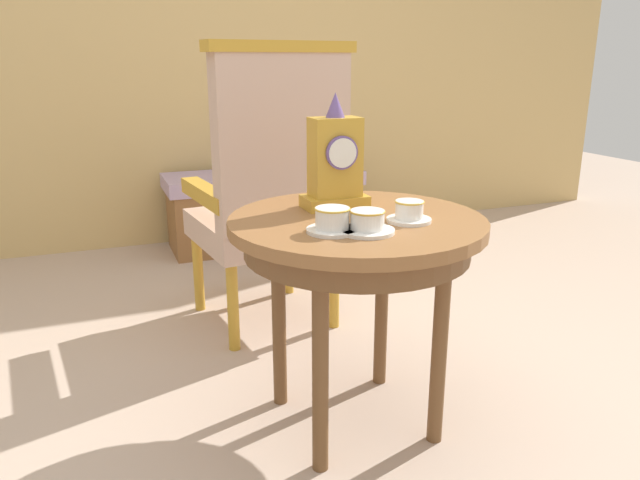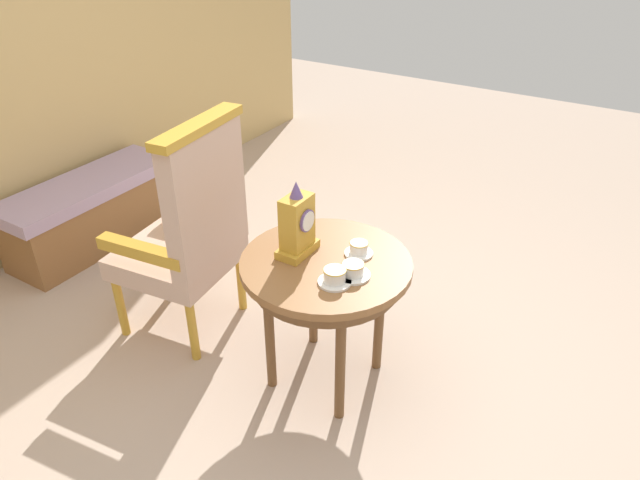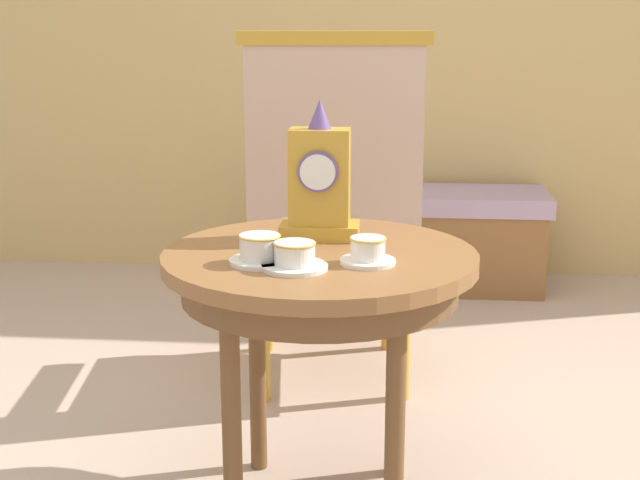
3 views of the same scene
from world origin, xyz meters
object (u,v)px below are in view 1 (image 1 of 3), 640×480
Objects in this scene: teacup_left at (332,221)px; mantel_clock at (335,163)px; teacup_center at (409,212)px; window_bench at (265,208)px; teacup_right at (367,223)px; side_table at (356,243)px; armchair at (271,188)px.

mantel_clock reaches higher than teacup_left.
teacup_center reaches higher than window_bench.
teacup_center is (0.23, 0.02, -0.00)m from teacup_left.
teacup_left is 0.23m from teacup_center.
window_bench is (0.31, 2.05, -0.45)m from teacup_right.
teacup_center is 0.11× the size of window_bench.
side_table is at bearing 75.05° from teacup_right.
mantel_clock reaches higher than teacup_right.
teacup_right is (0.08, -0.04, -0.00)m from teacup_left.
teacup_right is 0.16m from teacup_center.
teacup_left is 0.09m from teacup_right.
side_table is 1.95m from window_bench.
window_bench is at bearing 81.44° from teacup_right.
teacup_right is 0.12× the size of window_bench.
window_bench is at bearing 81.96° from side_table.
teacup_right reaches higher than side_table.
side_table is 0.75m from armchair.
side_table is 5.94× the size of teacup_center.
teacup_center is 0.11× the size of armchair.
teacup_center is at bearing -61.09° from mantel_clock.
side_table is 0.25m from mantel_clock.
side_table is 5.11× the size of teacup_right.
mantel_clock is 0.29× the size of armchair.
teacup_center is 0.85m from armchair.
window_bench is at bearing 75.61° from armchair.
armchair is (0.01, 0.90, -0.08)m from teacup_right.
teacup_center is at bearing 4.63° from teacup_left.
mantel_clock is (-0.01, 0.13, 0.21)m from side_table.
window_bench is at bearing 85.54° from teacup_center.
mantel_clock is (-0.13, 0.23, 0.11)m from teacup_center.
side_table is at bearing 42.97° from teacup_left.
side_table is at bearing -98.04° from window_bench.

